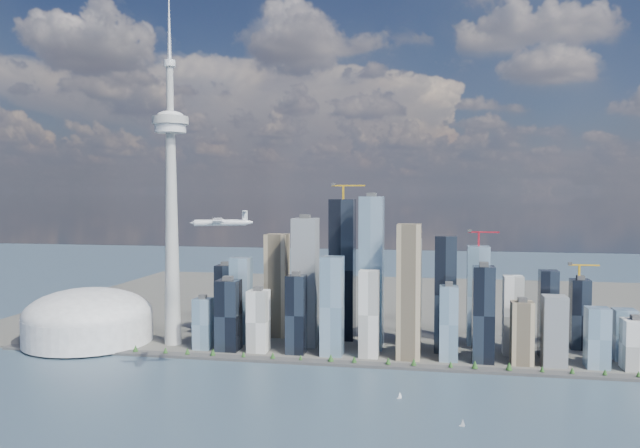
% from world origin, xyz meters
% --- Properties ---
extents(ground, '(4000.00, 4000.00, 0.00)m').
position_xyz_m(ground, '(0.00, 0.00, 0.00)').
color(ground, '#324B58').
rests_on(ground, ground).
extents(seawall, '(1100.00, 22.00, 4.00)m').
position_xyz_m(seawall, '(0.00, 250.00, 2.00)').
color(seawall, '#383838').
rests_on(seawall, ground).
extents(land, '(1400.00, 900.00, 3.00)m').
position_xyz_m(land, '(0.00, 700.00, 1.50)').
color(land, '#4C4C47').
rests_on(land, ground).
extents(shoreline_trees, '(960.53, 7.20, 8.80)m').
position_xyz_m(shoreline_trees, '(0.00, 250.00, 8.78)').
color(shoreline_trees, '#3F2D1E').
rests_on(shoreline_trees, seawall).
extents(skyscraper_cluster, '(736.00, 142.00, 255.16)m').
position_xyz_m(skyscraper_cluster, '(59.62, 336.82, 79.12)').
color(skyscraper_cluster, black).
rests_on(skyscraper_cluster, land).
extents(needle_tower, '(56.00, 56.00, 550.50)m').
position_xyz_m(needle_tower, '(-300.00, 310.00, 235.84)').
color(needle_tower, '#9E9E99').
rests_on(needle_tower, land).
extents(dome_stadium, '(200.00, 200.00, 86.00)m').
position_xyz_m(dome_stadium, '(-440.00, 300.00, 39.44)').
color(dome_stadium, '#B9B9B9').
rests_on(dome_stadium, land).
extents(airplane, '(73.80, 66.04, 18.55)m').
position_xyz_m(airplane, '(-149.49, 115.57, 207.70)').
color(airplane, silver).
rests_on(airplane, ground).
extents(sailboat_west, '(6.29, 3.16, 8.76)m').
position_xyz_m(sailboat_west, '(136.75, 44.64, 2.81)').
color(sailboat_west, silver).
rests_on(sailboat_west, ground).
extents(sailboat_east, '(5.95, 3.39, 8.40)m').
position_xyz_m(sailboat_east, '(67.47, 121.35, 2.69)').
color(sailboat_east, silver).
rests_on(sailboat_east, ground).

